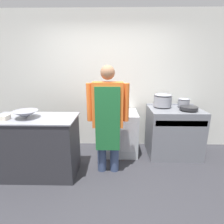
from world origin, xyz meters
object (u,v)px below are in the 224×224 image
object	(u,v)px
fridge_unit	(121,132)
stock_pot	(163,100)
mixing_bowl	(26,114)
stove	(173,132)
sauce_pot	(184,102)
saute_pan	(189,108)
plastic_tub	(3,118)
person_cook	(108,115)

from	to	relation	value
fridge_unit	stock_pot	distance (m)	1.02
mixing_bowl	stock_pot	bearing A→B (deg)	20.89
stove	sauce_pot	xyz separation A→B (m)	(0.19, 0.13, 0.55)
stock_pot	saute_pan	distance (m)	0.48
stock_pot	fridge_unit	bearing A→B (deg)	-175.09
mixing_bowl	sauce_pot	world-z (taller)	sauce_pot
stove	plastic_tub	distance (m)	2.86
stove	fridge_unit	bearing A→B (deg)	176.63
stove	mixing_bowl	distance (m)	2.58
stove	stock_pot	xyz separation A→B (m)	(-0.21, 0.13, 0.60)
plastic_tub	stock_pot	xyz separation A→B (m)	(2.48, 0.93, 0.08)
person_cook	stove	bearing A→B (deg)	25.97
plastic_tub	sauce_pot	world-z (taller)	sauce_pot
mixing_bowl	sauce_pot	bearing A→B (deg)	17.90
fridge_unit	sauce_pot	distance (m)	1.33
person_cook	stock_pot	bearing A→B (deg)	35.57
plastic_tub	saute_pan	bearing A→B (deg)	13.26
mixing_bowl	sauce_pot	distance (m)	2.74
mixing_bowl	stock_pot	world-z (taller)	stock_pot
sauce_pot	mixing_bowl	bearing A→B (deg)	-162.10
stove	saute_pan	bearing A→B (deg)	-33.56
fridge_unit	person_cook	distance (m)	0.88
fridge_unit	saute_pan	distance (m)	1.32
saute_pan	sauce_pot	bearing A→B (deg)	90.00
stock_pot	sauce_pot	bearing A→B (deg)	0.00
fridge_unit	mixing_bowl	size ratio (longest dim) A/B	2.28
fridge_unit	plastic_tub	xyz separation A→B (m)	(-1.69, -0.86, 0.56)
stock_pot	sauce_pot	xyz separation A→B (m)	(0.40, 0.00, -0.04)
person_cook	stock_pot	world-z (taller)	person_cook
mixing_bowl	saute_pan	distance (m)	2.67
saute_pan	sauce_pot	xyz separation A→B (m)	(-0.00, 0.25, 0.05)
stove	mixing_bowl	bearing A→B (deg)	-163.53
plastic_tub	person_cook	bearing A→B (deg)	8.08
person_cook	stock_pot	xyz separation A→B (m)	(1.01, 0.72, 0.09)
fridge_unit	stock_pot	xyz separation A→B (m)	(0.79, 0.07, 0.64)
plastic_tub	stock_pot	world-z (taller)	stock_pot
mixing_bowl	stock_pot	xyz separation A→B (m)	(2.21, 0.84, 0.06)
person_cook	mixing_bowl	distance (m)	1.20
person_cook	mixing_bowl	world-z (taller)	person_cook
person_cook	fridge_unit	bearing A→B (deg)	71.55
fridge_unit	person_cook	world-z (taller)	person_cook
mixing_bowl	person_cook	bearing A→B (deg)	5.73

